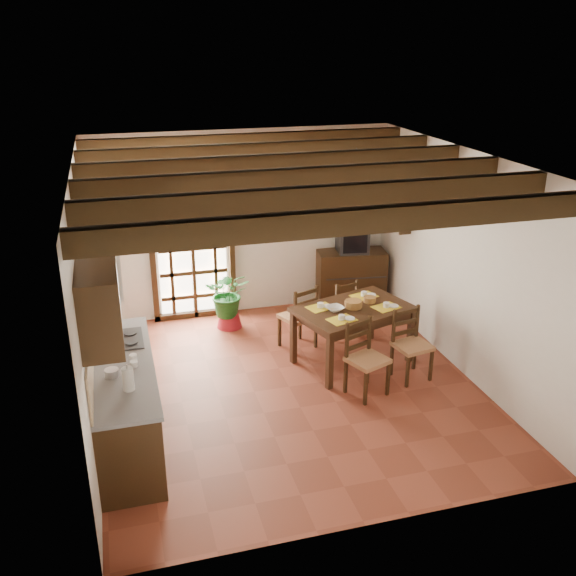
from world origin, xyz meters
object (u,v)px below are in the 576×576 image
object	(u,v)px
chair_far_left	(298,328)
crt_tv	(352,240)
potted_plant	(228,291)
sideboard	(351,278)
pendant_lamp	(354,207)
chair_far_right	(340,318)
dining_table	(353,315)
chair_near_left	(366,372)
kitchen_counter	(125,401)
chair_near_right	(411,357)

from	to	relation	value
chair_far_left	crt_tv	world-z (taller)	crt_tv
potted_plant	crt_tv	bearing A→B (deg)	8.28
sideboard	pendant_lamp	xyz separation A→B (m)	(-0.67, -1.71, 1.63)
chair_far_left	sideboard	xyz separation A→B (m)	(1.23, 1.21, 0.16)
chair_far_right	sideboard	distance (m)	1.16
dining_table	chair_near_left	size ratio (longest dim) A/B	1.78
sideboard	crt_tv	size ratio (longest dim) A/B	2.05
kitchen_counter	crt_tv	bearing A→B (deg)	38.04
chair_far_left	dining_table	bearing A→B (deg)	110.55
chair_near_right	pendant_lamp	size ratio (longest dim) A/B	1.07
chair_near_right	pendant_lamp	bearing A→B (deg)	118.04
dining_table	crt_tv	size ratio (longest dim) A/B	3.18
kitchen_counter	sideboard	bearing A→B (deg)	38.09
kitchen_counter	chair_far_right	xyz separation A→B (m)	(3.06, 1.82, -0.20)
chair_far_left	sideboard	size ratio (longest dim) A/B	0.87
dining_table	chair_far_left	size ratio (longest dim) A/B	1.78
crt_tv	pendant_lamp	distance (m)	2.08
chair_near_right	chair_far_left	bearing A→B (deg)	122.34
kitchen_counter	potted_plant	xyz separation A→B (m)	(1.58, 2.52, 0.10)
kitchen_counter	crt_tv	world-z (taller)	kitchen_counter
crt_tv	sideboard	bearing A→B (deg)	98.60
dining_table	chair_near_right	bearing A→B (deg)	-63.87
dining_table	chair_near_left	xyz separation A→B (m)	(-0.13, -0.81, -0.39)
sideboard	chair_far_left	bearing A→B (deg)	-127.56
dining_table	sideboard	size ratio (longest dim) A/B	1.55
chair_near_right	sideboard	distance (m)	2.42
chair_far_left	crt_tv	xyz separation A→B (m)	(1.23, 1.21, 0.80)
chair_near_left	chair_far_left	xyz separation A→B (m)	(-0.43, 1.41, -0.00)
chair_near_right	crt_tv	distance (m)	2.54
dining_table	potted_plant	size ratio (longest dim) A/B	0.89
crt_tv	kitchen_counter	bearing A→B (deg)	-133.36
sideboard	pendant_lamp	world-z (taller)	pendant_lamp
dining_table	pendant_lamp	distance (m)	1.40
chair_near_left	potted_plant	bearing A→B (deg)	96.24
potted_plant	chair_near_right	bearing A→B (deg)	-47.76
dining_table	chair_near_right	distance (m)	0.91
chair_far_right	crt_tv	world-z (taller)	crt_tv
chair_far_right	pendant_lamp	size ratio (longest dim) A/B	1.02
chair_near_right	sideboard	size ratio (longest dim) A/B	0.85
chair_near_right	sideboard	world-z (taller)	chair_near_right
dining_table	crt_tv	distance (m)	1.97
kitchen_counter	dining_table	world-z (taller)	kitchen_counter
kitchen_counter	potted_plant	distance (m)	2.98
kitchen_counter	pendant_lamp	distance (m)	3.52
chair_near_left	pendant_lamp	size ratio (longest dim) A/B	1.10
chair_near_right	chair_far_left	world-z (taller)	chair_far_left
chair_far_left	pendant_lamp	world-z (taller)	pendant_lamp
chair_far_left	pendant_lamp	xyz separation A→B (m)	(0.56, -0.50, 1.79)
sideboard	potted_plant	xyz separation A→B (m)	(-2.02, -0.30, 0.12)
chair_near_right	pendant_lamp	distance (m)	2.01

